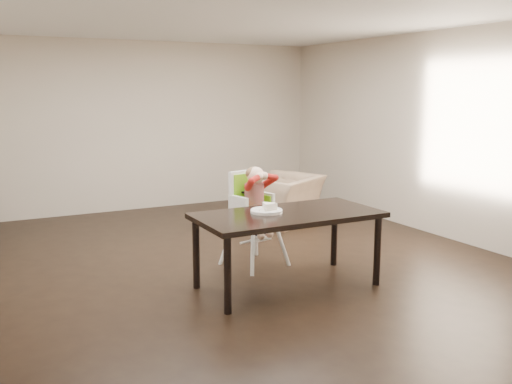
% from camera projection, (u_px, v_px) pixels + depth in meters
% --- Properties ---
extents(ground, '(7.00, 7.00, 0.00)m').
position_uv_depth(ground, '(235.00, 265.00, 6.37)').
color(ground, black).
rests_on(ground, ground).
extents(room_walls, '(6.02, 7.02, 2.71)m').
position_uv_depth(room_walls, '(234.00, 97.00, 6.04)').
color(room_walls, beige).
rests_on(room_walls, ground).
extents(dining_table, '(1.80, 0.90, 0.75)m').
position_uv_depth(dining_table, '(288.00, 221.00, 5.57)').
color(dining_table, black).
rests_on(dining_table, ground).
extents(high_chair, '(0.56, 0.56, 1.11)m').
position_uv_depth(high_chair, '(253.00, 196.00, 6.26)').
color(high_chair, white).
rests_on(high_chair, ground).
extents(plate, '(0.39, 0.39, 0.09)m').
position_uv_depth(plate, '(267.00, 209.00, 5.57)').
color(plate, white).
rests_on(plate, dining_table).
extents(armchair, '(1.27, 1.13, 0.94)m').
position_uv_depth(armchair, '(282.00, 192.00, 8.29)').
color(armchair, tan).
rests_on(armchair, ground).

